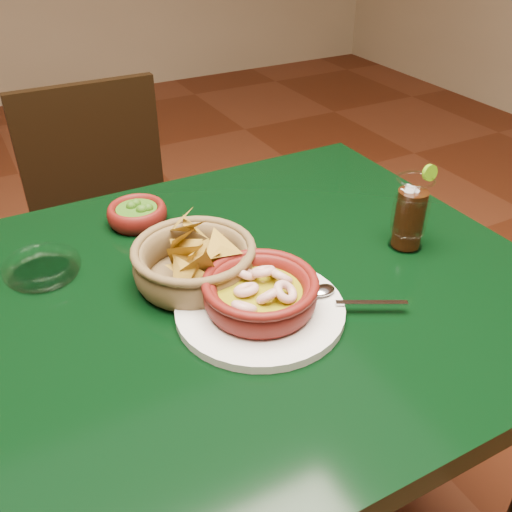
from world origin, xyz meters
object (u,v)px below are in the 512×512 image
dining_table (172,357)px  shrimp_plate (261,297)px  dining_chair (114,236)px  chip_basket (195,262)px  cola_drink (410,214)px

dining_table → shrimp_plate: 0.19m
dining_chair → chip_basket: bearing=-92.1°
dining_chair → chip_basket: size_ratio=3.81×
dining_chair → cola_drink: 0.88m
dining_table → dining_chair: dining_chair is taller
shrimp_plate → cola_drink: size_ratio=2.17×
dining_chair → chip_basket: (-0.02, -0.66, 0.31)m
dining_table → dining_chair: size_ratio=1.40×
shrimp_plate → cola_drink: (0.31, 0.04, 0.03)m
dining_table → dining_chair: 0.73m
shrimp_plate → cola_drink: 0.32m
dining_chair → chip_basket: 0.73m
dining_table → chip_basket: bearing=33.1°
chip_basket → cola_drink: bearing=-12.0°
chip_basket → cola_drink: (0.36, -0.08, 0.03)m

